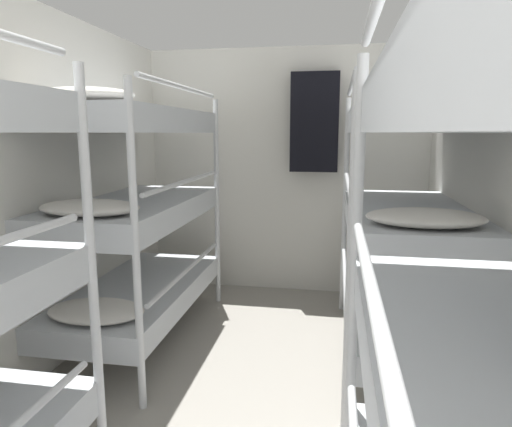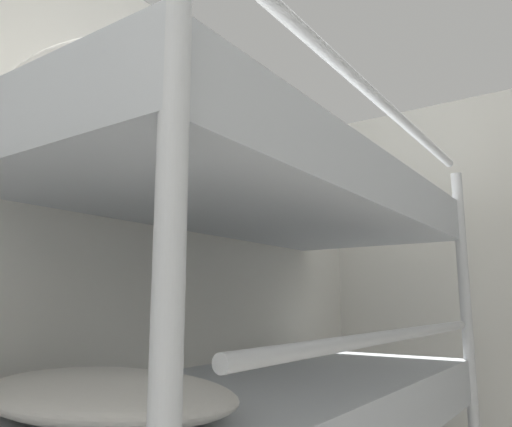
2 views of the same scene
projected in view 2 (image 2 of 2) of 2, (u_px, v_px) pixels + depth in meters
bunk_stack_left_far at (266, 406)px, 1.46m from camera, size 0.79×1.76×1.88m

